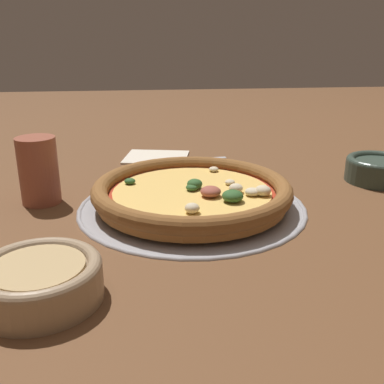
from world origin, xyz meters
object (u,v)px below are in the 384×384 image
at_px(napkin, 156,156).
at_px(drinking_cup, 39,171).
at_px(bowl_far, 379,169).
at_px(pizza, 193,192).
at_px(bowl_near, 39,279).
at_px(pizza_tray, 192,205).
at_px(fork, 184,159).

bearing_deg(napkin, drinking_cup, -128.31).
distance_m(bowl_far, napkin, 0.45).
distance_m(pizza, napkin, 0.30).
height_order(pizza, bowl_near, pizza).
height_order(bowl_near, bowl_far, bowl_far).
xyz_separation_m(pizza_tray, bowl_near, (-0.18, -0.24, 0.02)).
distance_m(pizza, bowl_far, 0.36).
distance_m(bowl_near, drinking_cup, 0.29).
bearing_deg(bowl_far, bowl_near, -148.70).
relative_size(pizza, napkin, 2.03).
distance_m(bowl_near, fork, 0.55).
height_order(bowl_far, fork, bowl_far).
distance_m(pizza_tray, fork, 0.27).
relative_size(pizza_tray, napkin, 2.32).
bearing_deg(napkin, pizza, -81.49).
xyz_separation_m(pizza_tray, drinking_cup, (-0.24, 0.05, 0.05)).
bearing_deg(drinking_cup, fork, 41.43).
bearing_deg(pizza, fork, 87.04).
height_order(napkin, fork, napkin).
relative_size(napkin, fork, 0.94).
bearing_deg(fork, napkin, -25.65).
height_order(drinking_cup, fork, drinking_cup).
distance_m(pizza, fork, 0.27).
bearing_deg(pizza_tray, drinking_cup, 168.16).
bearing_deg(drinking_cup, bowl_far, 3.88).
xyz_separation_m(pizza, bowl_near, (-0.18, -0.24, -0.00)).
xyz_separation_m(napkin, fork, (0.06, -0.02, -0.00)).
bearing_deg(pizza, drinking_cup, 168.09).
bearing_deg(bowl_near, fork, 68.72).
relative_size(bowl_near, drinking_cup, 1.20).
height_order(pizza, napkin, pizza).
bearing_deg(bowl_far, fork, 151.68).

